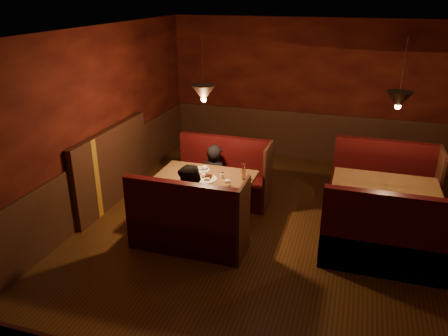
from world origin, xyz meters
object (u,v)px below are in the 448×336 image
(second_table, at_px, (384,198))
(main_table, at_px, (206,187))
(second_bench_near, at_px, (385,244))
(diner_b, at_px, (192,194))
(second_bench_far, at_px, (382,189))
(main_bench_far, at_px, (224,181))
(diner_a, at_px, (215,165))
(main_bench_near, at_px, (187,228))

(second_table, bearing_deg, main_table, -171.61)
(second_bench_near, xyz_separation_m, diner_b, (-2.61, -0.08, 0.39))
(main_table, relative_size, second_bench_far, 0.91)
(main_bench_far, relative_size, second_table, 1.10)
(second_bench_near, bearing_deg, diner_a, 156.39)
(second_table, xyz_separation_m, second_bench_near, (0.03, -0.87, -0.24))
(main_bench_near, height_order, second_table, main_bench_near)
(second_bench_far, xyz_separation_m, second_bench_near, (0.00, -1.75, 0.00))
(main_bench_far, distance_m, second_bench_far, 2.63)
(second_bench_far, bearing_deg, second_bench_near, -90.00)
(main_table, xyz_separation_m, main_bench_near, (0.02, -0.83, -0.26))
(second_bench_far, distance_m, second_bench_near, 1.75)
(main_bench_far, bearing_deg, diner_b, -90.93)
(main_bench_far, relative_size, second_bench_far, 1.00)
(main_bench_far, height_order, second_bench_far, second_bench_far)
(main_table, distance_m, second_table, 2.60)
(main_bench_near, height_order, second_bench_far, second_bench_far)
(main_table, height_order, second_bench_near, second_bench_near)
(second_table, height_order, diner_b, diner_b)
(main_bench_near, xyz_separation_m, second_bench_far, (2.59, 2.09, 0.02))
(second_bench_far, bearing_deg, main_table, -154.31)
(second_bench_far, xyz_separation_m, diner_a, (-2.69, -0.57, 0.33))
(diner_b, bearing_deg, second_table, 24.46)
(second_table, relative_size, diner_a, 1.05)
(main_table, xyz_separation_m, second_table, (2.58, 0.38, 0.01))
(main_table, xyz_separation_m, second_bench_near, (2.61, -0.49, -0.24))
(main_bench_near, bearing_deg, diner_a, 93.83)
(main_bench_near, relative_size, diner_b, 1.07)
(main_bench_near, distance_m, second_table, 2.84)
(second_table, bearing_deg, main_bench_far, 169.98)
(main_table, height_order, main_bench_near, main_bench_near)
(diner_b, bearing_deg, diner_a, 97.73)
(main_bench_far, distance_m, diner_a, 0.39)
(main_bench_near, relative_size, second_bench_near, 1.00)
(second_table, xyz_separation_m, diner_a, (-2.66, 0.30, 0.09))
(main_bench_near, bearing_deg, second_bench_near, 7.44)
(main_bench_near, height_order, diner_b, diner_b)
(main_table, relative_size, main_bench_far, 0.91)
(diner_a, relative_size, diner_b, 0.93)
(main_table, relative_size, second_bench_near, 0.91)
(second_bench_far, bearing_deg, second_table, -92.20)
(second_bench_far, xyz_separation_m, diner_b, (-2.61, -1.83, 0.39))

